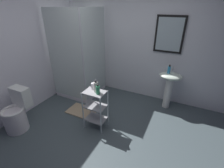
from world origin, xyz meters
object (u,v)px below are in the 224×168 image
Objects in this scene: rinse_cup at (93,86)px; toilet at (17,114)px; pedestal_sink at (170,83)px; hand_soap_bottle at (169,70)px; shower_stall at (82,77)px; body_wash_bottle_green at (98,90)px; lotion_bottle_white at (96,87)px; bath_mat at (82,111)px; storage_cart at (95,107)px.

toilet is at bearing -147.90° from rinse_cup.
hand_soap_bottle reaches higher than pedestal_sink.
shower_stall reaches higher than body_wash_bottle_green.
bath_mat is at bearing 156.00° from lotion_bottle_white.
hand_soap_bottle is (2.24, 1.84, 0.57)m from toilet.
bath_mat is at bearing -56.74° from shower_stall.
shower_stall reaches higher than storage_cart.
shower_stall is 11.55× the size of body_wash_bottle_green.
shower_stall is 3.33× the size of bath_mat.
pedestal_sink is 1.94m from bath_mat.
storage_cart is at bearing -26.31° from bath_mat.
lotion_bottle_white is 0.12m from rinse_cup.
shower_stall is at bearing -171.11° from hand_soap_bottle.
pedestal_sink is 1.09× the size of storage_cart.
rinse_cup reaches higher than storage_cart.
toilet is 1.55m from body_wash_bottle_green.
shower_stall is at bearing -170.29° from pedestal_sink.
rinse_cup is (-0.10, 0.07, -0.04)m from lotion_bottle_white.
hand_soap_bottle reaches higher than body_wash_bottle_green.
rinse_cup is (-1.08, -1.11, -0.09)m from hand_soap_bottle.
rinse_cup is at bearing 32.10° from toilet.
lotion_bottle_white is at bearing -34.03° from rinse_cup.
body_wash_bottle_green is (0.09, -0.03, 0.38)m from storage_cart.
hand_soap_bottle reaches higher than rinse_cup.
shower_stall reaches higher than bath_mat.
pedestal_sink is 3.76× the size of lotion_bottle_white.
lotion_bottle_white is (0.95, -0.87, 0.37)m from shower_stall.
hand_soap_bottle is 0.81× the size of lotion_bottle_white.
bath_mat is (0.42, -0.63, -0.45)m from shower_stall.
shower_stall is 18.66× the size of rinse_cup.
pedestal_sink reaches higher than bath_mat.
lotion_bottle_white is (-0.98, -1.18, -0.05)m from hand_soap_bottle.
body_wash_bottle_green is 0.29× the size of bath_mat.
toilet is at bearing -101.27° from shower_stall.
lotion_bottle_white is at bearing -129.90° from hand_soap_bottle.
body_wash_bottle_green is at bearing -34.50° from rinse_cup.
shower_stall is at bearing 136.69° from rinse_cup.
rinse_cup is (1.16, 0.73, 0.48)m from toilet.
rinse_cup is at bearing -21.52° from bath_mat.
pedestal_sink is 4.63× the size of hand_soap_bottle.
storage_cart is 4.27× the size of body_wash_bottle_green.
pedestal_sink is (1.99, 0.34, 0.12)m from shower_stall.
toilet is 1.27× the size of bath_mat.
storage_cart is 0.72m from bath_mat.
toilet is (-2.29, -1.88, -0.26)m from pedestal_sink.
bath_mat is (-0.52, 0.26, -0.43)m from storage_cart.
shower_stall is at bearing 123.26° from bath_mat.
hand_soap_bottle is at bearing 31.60° from bath_mat.
storage_cart is at bearing -129.99° from hand_soap_bottle.
hand_soap_bottle is at bearing 53.23° from body_wash_bottle_green.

